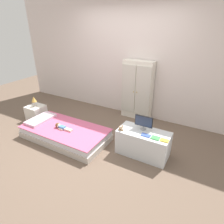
{
  "coord_description": "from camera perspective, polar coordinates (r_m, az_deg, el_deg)",
  "views": [
    {
      "loc": [
        1.89,
        -2.59,
        2.18
      ],
      "look_at": [
        0.23,
        0.38,
        0.54
      ],
      "focal_mm": 30.94,
      "sensor_mm": 36.0,
      "label": 1
    }
  ],
  "objects": [
    {
      "name": "doll",
      "position": [
        3.92,
        -14.92,
        -4.19
      ],
      "size": [
        0.39,
        0.13,
        0.1
      ],
      "color": "#4C84C6",
      "rests_on": "bed"
    },
    {
      "name": "back_wall",
      "position": [
        4.64,
        4.99,
        15.33
      ],
      "size": [
        6.4,
        0.05,
        2.7
      ],
      "primitive_type": "cube",
      "color": "silver",
      "rests_on": "ground_plane"
    },
    {
      "name": "pillow",
      "position": [
        4.37,
        -20.29,
        -1.95
      ],
      "size": [
        0.32,
        0.62,
        0.05
      ],
      "primitive_type": "cube",
      "color": "silver",
      "rests_on": "bed"
    },
    {
      "name": "wardrobe",
      "position": [
        4.55,
        7.47,
        6.36
      ],
      "size": [
        0.71,
        0.26,
        1.37
      ],
      "color": "white",
      "rests_on": "ground_plane"
    },
    {
      "name": "tv_stand",
      "position": [
        3.46,
        9.19,
        -9.03
      ],
      "size": [
        0.89,
        0.44,
        0.46
      ],
      "primitive_type": "cube",
      "color": "silver",
      "rests_on": "ground_plane"
    },
    {
      "name": "nightstand",
      "position": [
        4.91,
        -21.45,
        -0.24
      ],
      "size": [
        0.37,
        0.37,
        0.35
      ],
      "primitive_type": "cube",
      "color": "silver",
      "rests_on": "ground_plane"
    },
    {
      "name": "bed",
      "position": [
        4.0,
        -13.62,
        -6.08
      ],
      "size": [
        1.73,
        0.87,
        0.24
      ],
      "color": "beige",
      "rests_on": "ground_plane"
    },
    {
      "name": "rocking_horse_toy",
      "position": [
        3.31,
        2.75,
        -4.67
      ],
      "size": [
        0.09,
        0.04,
        0.11
      ],
      "color": "#8E6642",
      "rests_on": "tv_stand"
    },
    {
      "name": "ground_plane",
      "position": [
        3.88,
        -5.72,
        -8.79
      ],
      "size": [
        10.0,
        10.0,
        0.02
      ],
      "primitive_type": "cube",
      "color": "brown"
    },
    {
      "name": "book_green",
      "position": [
        3.19,
        12.71,
        -7.49
      ],
      "size": [
        0.13,
        0.11,
        0.01
      ],
      "primitive_type": "cube",
      "color": "#429E51",
      "rests_on": "tv_stand"
    },
    {
      "name": "book_yellow",
      "position": [
        3.16,
        15.24,
        -8.11
      ],
      "size": [
        0.13,
        0.09,
        0.02
      ],
      "primitive_type": "cube",
      "color": "gold",
      "rests_on": "tv_stand"
    },
    {
      "name": "book_blue",
      "position": [
        3.23,
        9.96,
        -6.79
      ],
      "size": [
        0.15,
        0.09,
        0.01
      ],
      "primitive_type": "cube",
      "color": "blue",
      "rests_on": "tv_stand"
    },
    {
      "name": "tv_monitor",
      "position": [
        3.33,
        9.35,
        -2.83
      ],
      "size": [
        0.31,
        0.1,
        0.26
      ],
      "color": "#99999E",
      "rests_on": "tv_stand"
    },
    {
      "name": "table_lamp",
      "position": [
        4.79,
        -22.09,
        3.39
      ],
      "size": [
        0.11,
        0.11,
        0.23
      ],
      "color": "#B7B2AD",
      "rests_on": "nightstand"
    }
  ]
}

